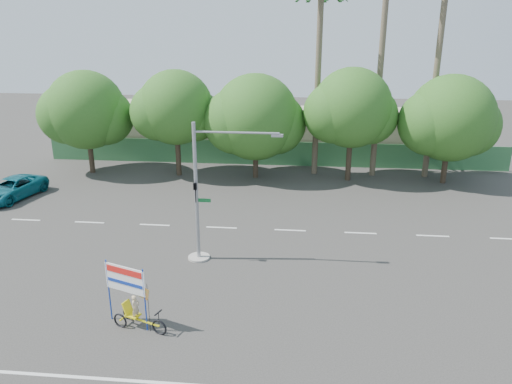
{
  "coord_description": "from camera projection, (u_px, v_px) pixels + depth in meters",
  "views": [
    {
      "loc": [
        2.64,
        -18.46,
        11.51
      ],
      "look_at": [
        0.37,
        4.48,
        3.5
      ],
      "focal_mm": 35.0,
      "sensor_mm": 36.0,
      "label": 1
    }
  ],
  "objects": [
    {
      "name": "ground",
      "position": [
        237.0,
        303.0,
        21.38
      ],
      "size": [
        120.0,
        120.0,
        0.0
      ],
      "primitive_type": "plane",
      "color": "#33302D",
      "rests_on": "ground"
    },
    {
      "name": "tree_right",
      "position": [
        351.0,
        111.0,
        36.03
      ],
      "size": [
        6.9,
        5.8,
        8.36
      ],
      "color": "#473828",
      "rests_on": "ground"
    },
    {
      "name": "palm_mid",
      "position": [
        439.0,
        50.0,
        35.51
      ],
      "size": [
        3.73,
        3.79,
        15.45
      ],
      "color": "#70604C",
      "rests_on": "ground"
    },
    {
      "name": "building_right",
      "position": [
        365.0,
        134.0,
        44.48
      ],
      "size": [
        14.0,
        8.0,
        3.6
      ],
      "primitive_type": "cube",
      "color": "#BAB294",
      "rests_on": "ground"
    },
    {
      "name": "tree_left",
      "position": [
        175.0,
        110.0,
        37.29
      ],
      "size": [
        6.66,
        5.6,
        8.07
      ],
      "color": "#473828",
      "rests_on": "ground"
    },
    {
      "name": "tree_center",
      "position": [
        255.0,
        120.0,
        36.93
      ],
      "size": [
        7.62,
        6.4,
        7.85
      ],
      "color": "#473828",
      "rests_on": "ground"
    },
    {
      "name": "fence",
      "position": [
        272.0,
        153.0,
        41.26
      ],
      "size": [
        38.0,
        0.08,
        2.0
      ],
      "primitive_type": "cube",
      "color": "#336B3D",
      "rests_on": "ground"
    },
    {
      "name": "traffic_signal",
      "position": [
        203.0,
        205.0,
        24.37
      ],
      "size": [
        4.72,
        1.1,
        7.0
      ],
      "color": "gray",
      "rests_on": "ground"
    },
    {
      "name": "building_left",
      "position": [
        167.0,
        128.0,
        46.09
      ],
      "size": [
        12.0,
        8.0,
        4.0
      ],
      "primitive_type": "cube",
      "color": "#BAB294",
      "rests_on": "ground"
    },
    {
      "name": "trike_billboard",
      "position": [
        132.0,
        302.0,
        19.41
      ],
      "size": [
        2.6,
        1.2,
        2.7
      ],
      "rotation": [
        0.0,
        0.0,
        -0.35
      ],
      "color": "black",
      "rests_on": "ground"
    },
    {
      "name": "palm_tall",
      "position": [
        383.0,
        35.0,
        35.53
      ],
      "size": [
        3.73,
        3.79,
        17.45
      ],
      "color": "#70604C",
      "rests_on": "ground"
    },
    {
      "name": "tree_far_left",
      "position": [
        86.0,
        113.0,
        38.04
      ],
      "size": [
        7.14,
        6.0,
        7.96
      ],
      "color": "#473828",
      "rests_on": "ground"
    },
    {
      "name": "palm_short",
      "position": [
        319.0,
        57.0,
        36.47
      ],
      "size": [
        3.73,
        3.79,
        14.45
      ],
      "color": "#70604C",
      "rests_on": "ground"
    },
    {
      "name": "pickup_truck",
      "position": [
        12.0,
        188.0,
        33.64
      ],
      "size": [
        3.38,
        5.43,
        1.4
      ],
      "primitive_type": "imported",
      "rotation": [
        0.0,
        0.0,
        -0.22
      ],
      "color": "#0F606F",
      "rests_on": "ground"
    },
    {
      "name": "tree_far_right",
      "position": [
        450.0,
        121.0,
        35.57
      ],
      "size": [
        7.38,
        6.2,
        7.94
      ],
      "color": "#473828",
      "rests_on": "ground"
    }
  ]
}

